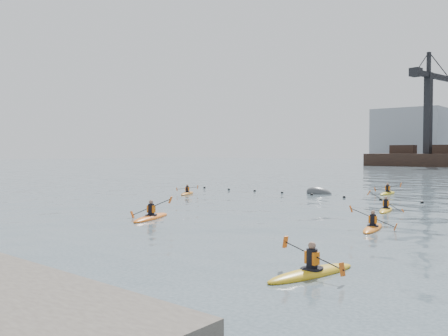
{
  "coord_description": "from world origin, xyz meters",
  "views": [
    {
      "loc": [
        14.67,
        -12.26,
        3.65
      ],
      "look_at": [
        -0.97,
        6.39,
        2.8
      ],
      "focal_mm": 38.0,
      "sensor_mm": 36.0,
      "label": 1
    }
  ],
  "objects_px": {
    "kayaker_3": "(386,209)",
    "kayaker_4": "(373,227)",
    "kayaker_5": "(388,193)",
    "kayaker_2": "(187,193)",
    "mooring_buoy": "(319,194)",
    "kayaker_1": "(312,271)",
    "kayaker_0": "(151,217)"
  },
  "relations": [
    {
      "from": "mooring_buoy",
      "to": "kayaker_2",
      "type": "bearing_deg",
      "value": -139.32
    },
    {
      "from": "kayaker_3",
      "to": "kayaker_0",
      "type": "bearing_deg",
      "value": -139.87
    },
    {
      "from": "kayaker_2",
      "to": "kayaker_3",
      "type": "relative_size",
      "value": 0.89
    },
    {
      "from": "kayaker_0",
      "to": "kayaker_1",
      "type": "relative_size",
      "value": 1.02
    },
    {
      "from": "kayaker_3",
      "to": "kayaker_4",
      "type": "relative_size",
      "value": 1.0
    },
    {
      "from": "kayaker_1",
      "to": "kayaker_4",
      "type": "xyz_separation_m",
      "value": [
        -1.92,
        9.11,
        -0.01
      ]
    },
    {
      "from": "kayaker_2",
      "to": "kayaker_4",
      "type": "distance_m",
      "value": 21.1
    },
    {
      "from": "kayaker_1",
      "to": "kayaker_5",
      "type": "bearing_deg",
      "value": 120.05
    },
    {
      "from": "kayaker_5",
      "to": "mooring_buoy",
      "type": "relative_size",
      "value": 1.52
    },
    {
      "from": "kayaker_1",
      "to": "mooring_buoy",
      "type": "height_order",
      "value": "kayaker_1"
    },
    {
      "from": "kayaker_2",
      "to": "kayaker_5",
      "type": "relative_size",
      "value": 0.84
    },
    {
      "from": "kayaker_4",
      "to": "mooring_buoy",
      "type": "xyz_separation_m",
      "value": [
        -11.01,
        15.11,
        -0.1
      ]
    },
    {
      "from": "kayaker_2",
      "to": "mooring_buoy",
      "type": "bearing_deg",
      "value": 13.96
    },
    {
      "from": "kayaker_4",
      "to": "kayaker_5",
      "type": "xyz_separation_m",
      "value": [
        -6.44,
        18.72,
        0.01
      ]
    },
    {
      "from": "kayaker_1",
      "to": "kayaker_0",
      "type": "bearing_deg",
      "value": 172.51
    },
    {
      "from": "kayaker_4",
      "to": "mooring_buoy",
      "type": "height_order",
      "value": "kayaker_4"
    },
    {
      "from": "kayaker_4",
      "to": "kayaker_5",
      "type": "relative_size",
      "value": 0.94
    },
    {
      "from": "kayaker_3",
      "to": "kayaker_1",
      "type": "bearing_deg",
      "value": -89.53
    },
    {
      "from": "kayaker_2",
      "to": "mooring_buoy",
      "type": "height_order",
      "value": "kayaker_2"
    },
    {
      "from": "kayaker_3",
      "to": "mooring_buoy",
      "type": "relative_size",
      "value": 1.44
    },
    {
      "from": "kayaker_4",
      "to": "mooring_buoy",
      "type": "distance_m",
      "value": 18.69
    },
    {
      "from": "kayaker_2",
      "to": "kayaker_5",
      "type": "distance_m",
      "value": 17.22
    },
    {
      "from": "kayaker_0",
      "to": "kayaker_5",
      "type": "xyz_separation_m",
      "value": [
        4.19,
        23.05,
        -0.01
      ]
    },
    {
      "from": "kayaker_2",
      "to": "kayaker_3",
      "type": "distance_m",
      "value": 17.51
    },
    {
      "from": "kayaker_2",
      "to": "kayaker_5",
      "type": "height_order",
      "value": "kayaker_5"
    },
    {
      "from": "kayaker_2",
      "to": "kayaker_5",
      "type": "xyz_separation_m",
      "value": [
        13.22,
        11.04,
        0.01
      ]
    },
    {
      "from": "kayaker_2",
      "to": "mooring_buoy",
      "type": "xyz_separation_m",
      "value": [
        8.65,
        7.43,
        -0.09
      ]
    },
    {
      "from": "kayaker_3",
      "to": "mooring_buoy",
      "type": "height_order",
      "value": "kayaker_3"
    },
    {
      "from": "kayaker_4",
      "to": "kayaker_5",
      "type": "bearing_deg",
      "value": -82.9
    },
    {
      "from": "kayaker_0",
      "to": "kayaker_5",
      "type": "relative_size",
      "value": 1.06
    },
    {
      "from": "kayaker_3",
      "to": "kayaker_4",
      "type": "xyz_separation_m",
      "value": [
        2.15,
        -7.19,
        -0.0
      ]
    },
    {
      "from": "kayaker_0",
      "to": "kayaker_4",
      "type": "distance_m",
      "value": 11.48
    }
  ]
}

